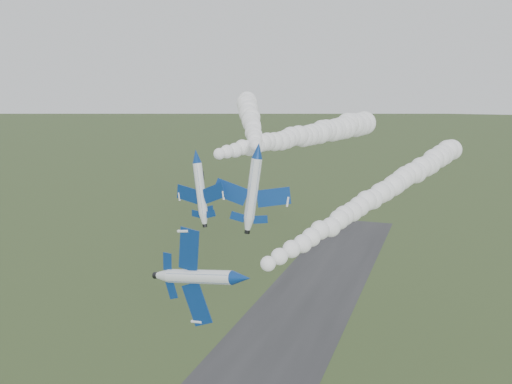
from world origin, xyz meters
TOP-DOWN VIEW (x-y plane):
  - runway at (0.00, 30.00)m, footprint 24.00×260.00m
  - jet_lead at (12.00, -7.92)m, footprint 5.81×13.47m
  - smoke_trail_jet_lead at (22.69, 33.46)m, footprint 20.85×77.11m
  - jet_pair_left at (-3.22, 13.76)m, footprint 9.71×11.34m
  - smoke_trail_jet_pair_left at (5.82, 43.43)m, footprint 23.43×55.63m
  - jet_pair_right at (5.86, 15.50)m, footprint 11.36×13.16m
  - smoke_trail_jet_pair_right at (-8.49, 52.08)m, footprint 30.90×68.30m

SIDE VIEW (x-z plane):
  - runway at x=0.00m, z-range 0.00..0.04m
  - jet_lead at x=12.00m, z-range 28.35..39.41m
  - smoke_trail_jet_lead at x=22.69m, z-range 34.63..39.16m
  - jet_pair_left at x=-3.22m, z-range 42.17..45.20m
  - smoke_trail_jet_pair_left at x=5.82m, z-range 41.90..47.21m
  - jet_pair_right at x=5.86m, z-range 42.94..46.45m
  - smoke_trail_jet_pair_right at x=-8.49m, z-range 44.58..49.59m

